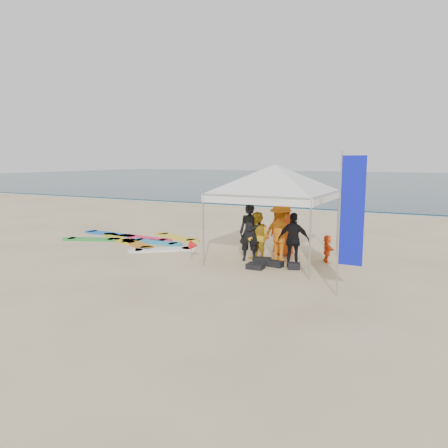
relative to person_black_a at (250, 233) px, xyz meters
name	(u,v)px	position (x,y,z in m)	size (l,w,h in m)	color
ground	(157,276)	(-1.54, -2.95, -0.93)	(120.00, 120.00, 0.00)	beige
ocean	(394,181)	(-1.54, 57.05, -0.89)	(160.00, 84.00, 0.08)	#0C2633
shoreline_foam	(322,210)	(-1.54, 15.25, -0.93)	(160.00, 1.20, 0.01)	silver
person_black_a	(250,233)	(0.00, 0.00, 0.00)	(0.68, 0.44, 1.86)	black
person_yellow	(258,237)	(0.25, 0.07, -0.13)	(0.78, 0.61, 1.60)	gold
person_orange_a	(280,232)	(0.90, 0.39, 0.02)	(1.22, 0.70, 1.89)	orange
person_black_b	(294,240)	(1.52, -0.15, -0.09)	(0.98, 0.41, 1.67)	black
person_orange_b	(284,227)	(0.72, 1.24, 0.05)	(0.95, 0.62, 1.95)	#D14B12
person_seated	(327,249)	(2.30, 0.91, -0.48)	(0.82, 0.26, 0.89)	#F65515
canopy_tent	(275,165)	(0.68, 0.37, 2.17)	(4.71, 4.71, 3.55)	#A5A5A8
feather_flag	(351,213)	(3.61, -2.40, 1.11)	(0.58, 0.04, 3.46)	#A5A5A8
marker_pennant	(194,245)	(-1.63, -0.77, -0.43)	(0.28, 0.28, 0.64)	#A5A5A8
gear_pile	(268,264)	(0.83, -0.50, -0.83)	(1.59, 1.01, 0.22)	black
surfboard_spread	(136,240)	(-5.50, 1.11, -0.89)	(6.09, 3.77, 0.07)	green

